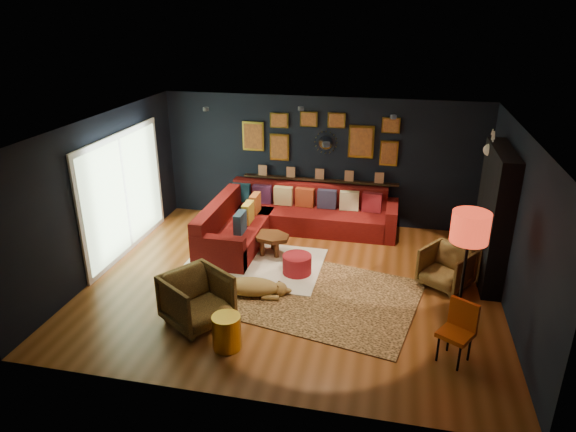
% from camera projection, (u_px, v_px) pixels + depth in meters
% --- Properties ---
extents(floor, '(6.50, 6.50, 0.00)m').
position_uv_depth(floor, '(293.00, 283.00, 8.42)').
color(floor, brown).
rests_on(floor, ground).
extents(room_walls, '(6.50, 6.50, 6.50)m').
position_uv_depth(room_walls, '(293.00, 192.00, 7.82)').
color(room_walls, black).
rests_on(room_walls, ground).
extents(sectional, '(3.41, 2.69, 0.86)m').
position_uv_depth(sectional, '(281.00, 220.00, 10.06)').
color(sectional, maroon).
rests_on(sectional, ground).
extents(ledge, '(3.20, 0.12, 0.04)m').
position_uv_depth(ledge, '(320.00, 180.00, 10.50)').
color(ledge, black).
rests_on(ledge, room_walls).
extents(gallery_wall, '(3.15, 0.04, 1.02)m').
position_uv_depth(gallery_wall, '(320.00, 137.00, 10.20)').
color(gallery_wall, gold).
rests_on(gallery_wall, room_walls).
extents(sunburst_mirror, '(0.47, 0.16, 0.47)m').
position_uv_depth(sunburst_mirror, '(326.00, 142.00, 10.22)').
color(sunburst_mirror, silver).
rests_on(sunburst_mirror, room_walls).
extents(fireplace, '(0.31, 1.60, 2.20)m').
position_uv_depth(fireplace, '(492.00, 220.00, 8.24)').
color(fireplace, black).
rests_on(fireplace, ground).
extents(deer_head, '(0.50, 0.28, 0.45)m').
position_uv_depth(deer_head, '(501.00, 150.00, 8.29)').
color(deer_head, white).
rests_on(deer_head, fireplace).
extents(sliding_door, '(0.06, 2.80, 2.20)m').
position_uv_depth(sliding_door, '(124.00, 194.00, 9.18)').
color(sliding_door, white).
rests_on(sliding_door, ground).
extents(ceiling_spots, '(3.30, 2.50, 0.06)m').
position_uv_depth(ceiling_spots, '(304.00, 118.00, 8.18)').
color(ceiling_spots, black).
rests_on(ceiling_spots, room_walls).
extents(shag_rug, '(2.38, 1.75, 0.03)m').
position_uv_depth(shag_rug, '(254.00, 264.00, 9.00)').
color(shag_rug, white).
rests_on(shag_rug, ground).
extents(leopard_rug, '(3.54, 2.84, 0.02)m').
position_uv_depth(leopard_rug, '(313.00, 294.00, 8.07)').
color(leopard_rug, tan).
rests_on(leopard_rug, ground).
extents(coffee_table, '(0.83, 0.70, 0.36)m').
position_uv_depth(coffee_table, '(271.00, 239.00, 9.27)').
color(coffee_table, '#582B14').
rests_on(coffee_table, shag_rug).
extents(pouf, '(0.49, 0.49, 0.32)m').
position_uv_depth(pouf, '(297.00, 264.00, 8.63)').
color(pouf, maroon).
rests_on(pouf, shag_rug).
extents(armchair_left, '(1.09, 1.10, 0.84)m').
position_uv_depth(armchair_left, '(197.00, 297.00, 7.22)').
color(armchair_left, '#B2853E').
rests_on(armchair_left, ground).
extents(armchair_right, '(0.95, 0.94, 0.72)m').
position_uv_depth(armchair_right, '(447.00, 266.00, 8.21)').
color(armchair_right, '#B2853E').
rests_on(armchair_right, ground).
extents(gold_stool, '(0.38, 0.38, 0.48)m').
position_uv_depth(gold_stool, '(227.00, 332.00, 6.75)').
color(gold_stool, gold).
rests_on(gold_stool, ground).
extents(orange_chair, '(0.52, 0.52, 0.81)m').
position_uv_depth(orange_chair, '(459.00, 327.00, 6.44)').
color(orange_chair, black).
rests_on(orange_chair, ground).
extents(floor_lamp, '(0.49, 0.49, 1.79)m').
position_uv_depth(floor_lamp, '(470.00, 232.00, 6.60)').
color(floor_lamp, black).
rests_on(floor_lamp, ground).
extents(dog, '(1.28, 0.73, 0.38)m').
position_uv_depth(dog, '(251.00, 284.00, 7.98)').
color(dog, '#A48045').
rests_on(dog, leopard_rug).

